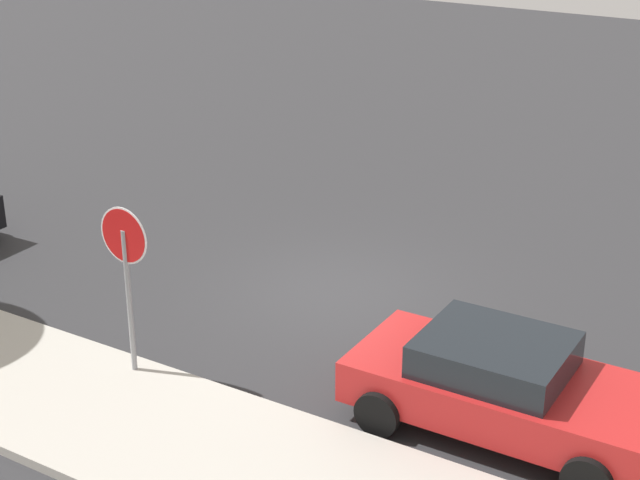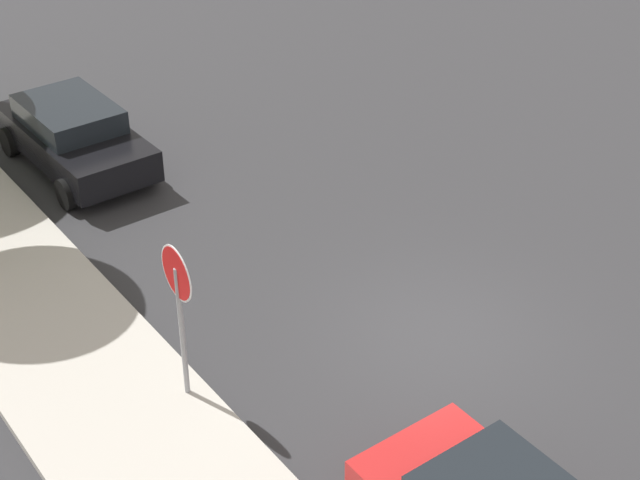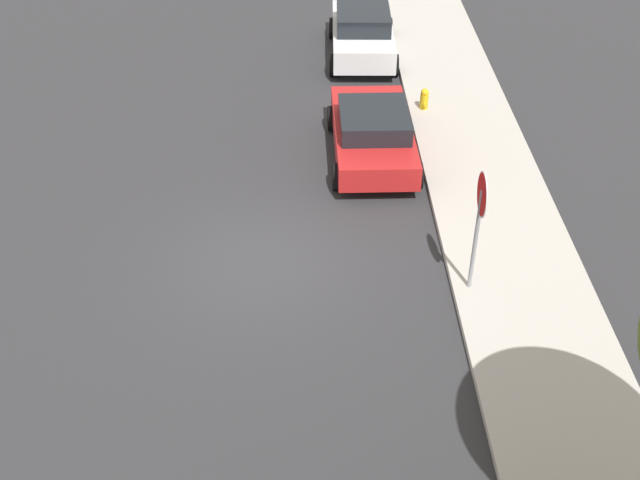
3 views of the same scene
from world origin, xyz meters
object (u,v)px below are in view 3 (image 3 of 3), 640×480
at_px(stop_sign, 479,213).
at_px(parked_car_red, 373,132).
at_px(fire_hydrant, 424,101).
at_px(parked_car_white, 363,33).

relative_size(stop_sign, parked_car_red, 0.65).
bearing_deg(fire_hydrant, stop_sign, -0.54).
distance_m(stop_sign, parked_car_white, 11.34).
xyz_separation_m(parked_car_red, parked_car_white, (-6.05, 0.16, 0.05)).
bearing_deg(parked_car_red, fire_hydrant, 145.59).
distance_m(parked_car_white, fire_hydrant, 4.04).
bearing_deg(stop_sign, parked_car_red, -163.78).
bearing_deg(parked_car_white, fire_hydrant, 20.60).
height_order(parked_car_red, fire_hydrant, parked_car_red).
relative_size(parked_car_red, parked_car_white, 0.99).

